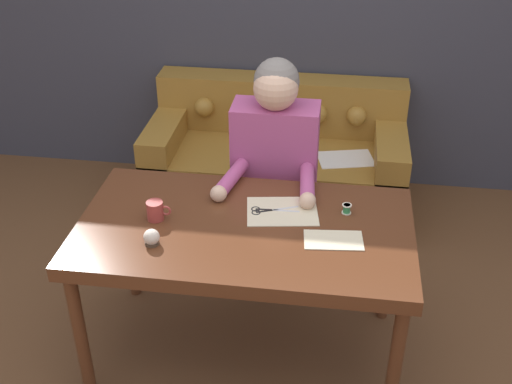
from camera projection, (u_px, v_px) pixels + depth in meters
The scene contains 10 objects.
ground_plane at pixel (254, 359), 3.22m from camera, with size 16.00×16.00×0.00m, color brown.
dining_table at pixel (245, 239), 2.90m from camera, with size 1.50×0.84×0.77m.
couch at pixel (277, 162), 4.33m from camera, with size 1.67×0.79×0.82m.
person at pixel (274, 175), 3.40m from camera, with size 0.50×0.60×1.34m.
pattern_paper_main at pixel (282, 211), 2.96m from camera, with size 0.36×0.29×0.00m.
pattern_paper_offcut at pixel (333, 240), 2.77m from camera, with size 0.27×0.17×0.00m.
scissors at pixel (266, 211), 2.96m from camera, with size 0.23×0.10×0.01m.
mug at pixel (156, 211), 2.88m from camera, with size 0.11×0.08×0.09m.
thread_spool at pixel (347, 209), 2.94m from camera, with size 0.04×0.04×0.05m.
pin_cushion at pixel (152, 238), 2.73m from camera, with size 0.07×0.07×0.07m.
Camera 1 is at (0.33, -2.28, 2.40)m, focal length 45.00 mm.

